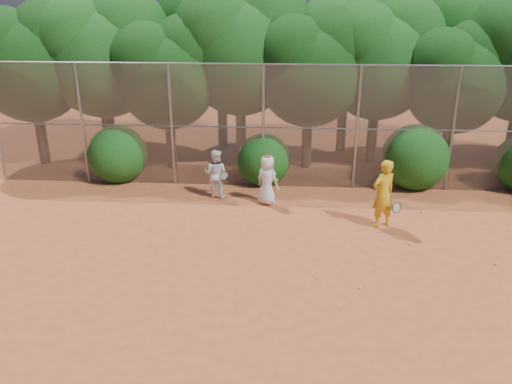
{
  "coord_description": "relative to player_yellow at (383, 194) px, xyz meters",
  "views": [
    {
      "loc": [
        -0.18,
        -9.77,
        5.8
      ],
      "look_at": [
        -1.0,
        2.5,
        1.1
      ],
      "focal_mm": 35.0,
      "sensor_mm": 36.0,
      "label": 1
    }
  ],
  "objects": [
    {
      "name": "ground",
      "position": [
        -2.41,
        -2.95,
        -0.96
      ],
      "size": [
        80.0,
        80.0,
        0.0
      ],
      "primitive_type": "plane",
      "color": "#A94C26",
      "rests_on": "ground"
    },
    {
      "name": "ball_1",
      "position": [
        0.56,
        -1.11,
        -0.92
      ],
      "size": [
        0.07,
        0.07,
        0.07
      ],
      "primitive_type": "sphere",
      "color": "#B1D526",
      "rests_on": "ground"
    },
    {
      "name": "tree_5",
      "position": [
        0.65,
        6.09,
        3.09
      ],
      "size": [
        4.51,
        3.92,
        6.17
      ],
      "color": "black",
      "rests_on": "ground"
    },
    {
      "name": "ball_2",
      "position": [
        -0.97,
        -3.29,
        -0.92
      ],
      "size": [
        0.07,
        0.07,
        0.07
      ],
      "primitive_type": "sphere",
      "color": "#B1D526",
      "rests_on": "ground"
    },
    {
      "name": "tree_1",
      "position": [
        -9.35,
        5.59,
        3.21
      ],
      "size": [
        4.64,
        4.03,
        6.35
      ],
      "color": "black",
      "rests_on": "ground"
    },
    {
      "name": "player_teen",
      "position": [
        -3.19,
        1.46,
        -0.19
      ],
      "size": [
        0.89,
        0.81,
        1.55
      ],
      "rotation": [
        0.0,
        0.0,
        2.57
      ],
      "color": "silver",
      "rests_on": "ground"
    },
    {
      "name": "fence_back",
      "position": [
        -2.53,
        3.05,
        1.1
      ],
      "size": [
        20.05,
        0.09,
        4.03
      ],
      "color": "gray",
      "rests_on": "ground"
    },
    {
      "name": "bush_1",
      "position": [
        -3.41,
        3.35,
        -0.06
      ],
      "size": [
        1.8,
        1.8,
        1.8
      ],
      "primitive_type": "sphere",
      "color": "#114411",
      "rests_on": "ground"
    },
    {
      "name": "tree_10",
      "position": [
        -5.34,
        8.09,
        3.67
      ],
      "size": [
        5.15,
        4.48,
        7.06
      ],
      "color": "black",
      "rests_on": "ground"
    },
    {
      "name": "tree_11",
      "position": [
        -0.35,
        7.69,
        3.21
      ],
      "size": [
        4.64,
        4.03,
        6.35
      ],
      "color": "black",
      "rests_on": "ground"
    },
    {
      "name": "tree_0",
      "position": [
        -11.85,
        5.09,
        2.97
      ],
      "size": [
        4.38,
        3.81,
        6.0
      ],
      "color": "black",
      "rests_on": "ground"
    },
    {
      "name": "ball_4",
      "position": [
        -1.88,
        -2.95,
        -0.92
      ],
      "size": [
        0.07,
        0.07,
        0.07
      ],
      "primitive_type": "sphere",
      "color": "#B1D526",
      "rests_on": "ground"
    },
    {
      "name": "tree_4",
      "position": [
        -1.85,
        5.28,
        2.8
      ],
      "size": [
        4.19,
        3.64,
        5.73
      ],
      "color": "black",
      "rests_on": "ground"
    },
    {
      "name": "ball_5",
      "position": [
        1.36,
        1.0,
        -0.92
      ],
      "size": [
        0.07,
        0.07,
        0.07
      ],
      "primitive_type": "sphere",
      "color": "#B1D526",
      "rests_on": "ground"
    },
    {
      "name": "tree_2",
      "position": [
        -6.86,
        4.88,
        2.63
      ],
      "size": [
        3.99,
        3.47,
        5.47
      ],
      "color": "black",
      "rests_on": "ground"
    },
    {
      "name": "tree_9",
      "position": [
        -10.35,
        7.89,
        3.38
      ],
      "size": [
        4.83,
        4.2,
        6.62
      ],
      "color": "black",
      "rests_on": "ground"
    },
    {
      "name": "tree_3",
      "position": [
        -4.34,
        5.89,
        3.44
      ],
      "size": [
        4.89,
        4.26,
        6.7
      ],
      "color": "black",
      "rests_on": "ground"
    },
    {
      "name": "bush_0",
      "position": [
        -8.41,
        3.35,
        0.04
      ],
      "size": [
        2.0,
        2.0,
        2.0
      ],
      "primitive_type": "sphere",
      "color": "#114411",
      "rests_on": "ground"
    },
    {
      "name": "bush_2",
      "position": [
        1.59,
        3.35,
        0.14
      ],
      "size": [
        2.2,
        2.2,
        2.2
      ],
      "primitive_type": "sphere",
      "color": "#114411",
      "rests_on": "ground"
    },
    {
      "name": "player_yellow",
      "position": [
        0.0,
        0.0,
        0.0
      ],
      "size": [
        0.92,
        0.74,
        1.92
      ],
      "rotation": [
        0.0,
        0.0,
        3.66
      ],
      "color": "gold",
      "rests_on": "ground"
    },
    {
      "name": "tree_12",
      "position": [
        4.16,
        8.29,
        3.55
      ],
      "size": [
        5.02,
        4.37,
        6.88
      ],
      "color": "black",
      "rests_on": "ground"
    },
    {
      "name": "ball_0",
      "position": [
        -0.3,
        -0.88,
        -0.92
      ],
      "size": [
        0.07,
        0.07,
        0.07
      ],
      "primitive_type": "sphere",
      "color": "#B1D526",
      "rests_on": "ground"
    },
    {
      "name": "tree_6",
      "position": [
        3.14,
        5.08,
        2.51
      ],
      "size": [
        3.86,
        3.36,
        5.29
      ],
      "color": "black",
      "rests_on": "ground"
    },
    {
      "name": "ball_3",
      "position": [
        2.35,
        -2.03,
        -0.92
      ],
      "size": [
        0.07,
        0.07,
        0.07
      ],
      "primitive_type": "sphere",
      "color": "#B1D526",
      "rests_on": "ground"
    },
    {
      "name": "player_white",
      "position": [
        -4.83,
        1.95,
        -0.19
      ],
      "size": [
        0.91,
        0.83,
        1.53
      ],
      "rotation": [
        0.0,
        0.0,
        2.9
      ],
      "color": "white",
      "rests_on": "ground"
    }
  ]
}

